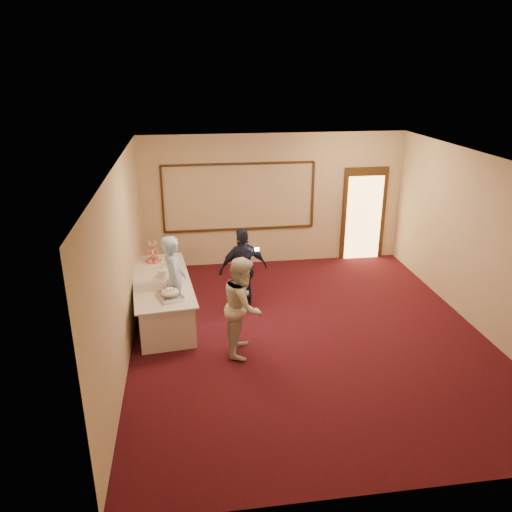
# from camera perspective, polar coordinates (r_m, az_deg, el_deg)

# --- Properties ---
(floor) EXTENTS (7.00, 7.00, 0.00)m
(floor) POSITION_cam_1_polar(r_m,az_deg,el_deg) (8.82, 5.95, -8.83)
(floor) COLOR black
(floor) RESTS_ON ground
(room_walls) EXTENTS (6.04, 7.04, 3.02)m
(room_walls) POSITION_cam_1_polar(r_m,az_deg,el_deg) (8.02, 6.49, 3.85)
(room_walls) COLOR beige
(room_walls) RESTS_ON floor
(wall_molding) EXTENTS (3.45, 0.04, 1.55)m
(wall_molding) POSITION_cam_1_polar(r_m,az_deg,el_deg) (11.29, -1.94, 6.73)
(wall_molding) COLOR #362210
(wall_molding) RESTS_ON room_walls
(doorway) EXTENTS (1.05, 0.07, 2.20)m
(doorway) POSITION_cam_1_polar(r_m,az_deg,el_deg) (12.08, 12.19, 4.66)
(doorway) COLOR #362210
(doorway) RESTS_ON floor
(buffet_table) EXTENTS (1.27, 2.68, 0.77)m
(buffet_table) POSITION_cam_1_polar(r_m,az_deg,el_deg) (9.29, -10.61, -4.79)
(buffet_table) COLOR silver
(buffet_table) RESTS_ON floor
(pavlova_tray) EXTENTS (0.47, 0.53, 0.18)m
(pavlova_tray) POSITION_cam_1_polar(r_m,az_deg,el_deg) (8.36, -9.79, -4.25)
(pavlova_tray) COLOR #BABCC1
(pavlova_tray) RESTS_ON buffet_table
(cupcake_stand) EXTENTS (0.32, 0.32, 0.48)m
(cupcake_stand) POSITION_cam_1_polar(r_m,az_deg,el_deg) (9.93, -11.69, 0.32)
(cupcake_stand) COLOR #CC5852
(cupcake_stand) RESTS_ON buffet_table
(plate_stack_a) EXTENTS (0.19, 0.19, 0.16)m
(plate_stack_a) POSITION_cam_1_polar(r_m,az_deg,el_deg) (9.17, -10.62, -1.99)
(plate_stack_a) COLOR white
(plate_stack_a) RESTS_ON buffet_table
(plate_stack_b) EXTENTS (0.19, 0.19, 0.16)m
(plate_stack_b) POSITION_cam_1_polar(r_m,az_deg,el_deg) (9.52, -10.29, -1.09)
(plate_stack_b) COLOR white
(plate_stack_b) RESTS_ON buffet_table
(tart) EXTENTS (0.26, 0.26, 0.05)m
(tart) POSITION_cam_1_polar(r_m,az_deg,el_deg) (8.92, -9.41, -2.93)
(tart) COLOR white
(tart) RESTS_ON buffet_table
(man) EXTENTS (0.49, 0.67, 1.70)m
(man) POSITION_cam_1_polar(r_m,az_deg,el_deg) (8.77, -9.31, -2.98)
(man) COLOR #9FC4F7
(man) RESTS_ON floor
(woman) EXTENTS (0.77, 0.90, 1.62)m
(woman) POSITION_cam_1_polar(r_m,az_deg,el_deg) (7.93, -1.49, -5.70)
(woman) COLOR silver
(woman) RESTS_ON floor
(guest) EXTENTS (0.98, 0.55, 1.58)m
(guest) POSITION_cam_1_polar(r_m,az_deg,el_deg) (9.37, -1.46, -1.47)
(guest) COLOR black
(guest) RESTS_ON floor
(camera_flash) EXTENTS (0.08, 0.05, 0.05)m
(camera_flash) POSITION_cam_1_polar(r_m,az_deg,el_deg) (9.08, 0.09, 0.77)
(camera_flash) COLOR white
(camera_flash) RESTS_ON guest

